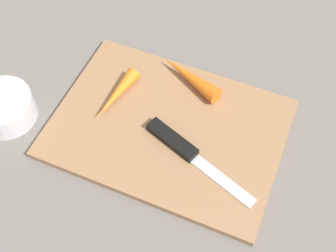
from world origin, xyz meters
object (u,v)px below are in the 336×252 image
(cutting_board, at_px, (168,128))
(carrot_short, at_px, (116,94))
(small_bowl, at_px, (4,108))
(carrot_long, at_px, (193,78))
(knife, at_px, (179,145))

(cutting_board, height_order, carrot_short, carrot_short)
(cutting_board, distance_m, small_bowl, 0.27)
(carrot_short, height_order, small_bowl, small_bowl)
(carrot_short, xyz_separation_m, carrot_long, (-0.10, -0.08, 0.00))
(knife, relative_size, carrot_short, 1.85)
(carrot_long, relative_size, small_bowl, 1.20)
(knife, height_order, carrot_short, carrot_short)
(knife, xyz_separation_m, carrot_short, (0.13, -0.05, 0.01))
(knife, height_order, carrot_long, carrot_long)
(cutting_board, bearing_deg, small_bowl, 16.64)
(small_bowl, bearing_deg, carrot_long, -146.35)
(cutting_board, relative_size, carrot_short, 3.42)
(carrot_short, bearing_deg, cutting_board, 88.38)
(knife, xyz_separation_m, carrot_long, (0.03, -0.12, 0.01))
(carrot_short, bearing_deg, small_bowl, -50.80)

